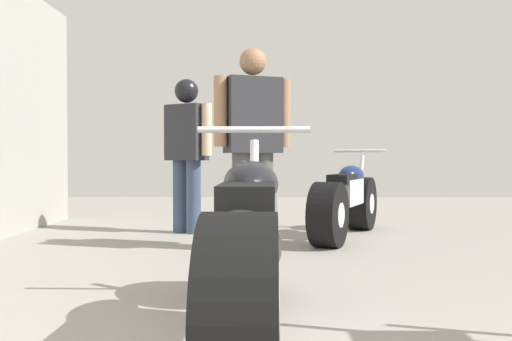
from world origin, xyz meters
TOP-DOWN VIEW (x-y plane):
  - ground_plane at (0.00, 3.11)m, footprint 14.93×14.93m
  - motorcycle_maroon_cruiser at (-0.06, 1.73)m, footprint 0.62×2.08m
  - motorcycle_black_naked at (0.81, 4.89)m, footprint 0.97×1.85m
  - mechanic_in_blue at (-0.10, 4.13)m, footprint 0.69×0.40m
  - mechanic_with_helmet at (-0.83, 5.23)m, footprint 0.60×0.42m

SIDE VIEW (x-z plane):
  - ground_plane at x=0.00m, z-range 0.00..0.00m
  - motorcycle_black_naked at x=0.81m, z-range -0.08..0.81m
  - motorcycle_maroon_cruiser at x=-0.06m, z-range -0.09..0.89m
  - mechanic_with_helmet at x=-0.83m, z-range 0.16..1.80m
  - mechanic_in_blue at x=-0.10m, z-range 0.11..1.86m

